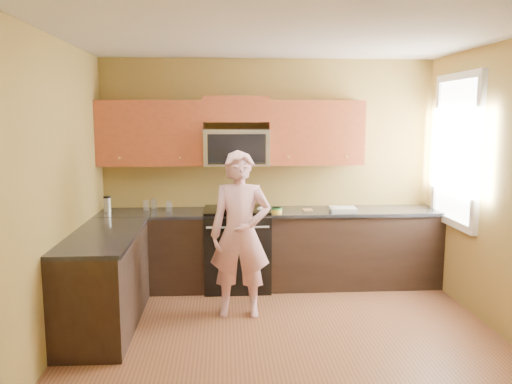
{
  "coord_description": "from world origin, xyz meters",
  "views": [
    {
      "loc": [
        -0.55,
        -4.21,
        2.02
      ],
      "look_at": [
        -0.2,
        1.3,
        1.2
      ],
      "focal_mm": 35.93,
      "sensor_mm": 36.0,
      "label": 1
    }
  ],
  "objects": [
    {
      "name": "wall_back",
      "position": [
        0.0,
        2.0,
        1.35
      ],
      "size": [
        4.0,
        0.0,
        4.0
      ],
      "primitive_type": "plane",
      "rotation": [
        1.57,
        0.0,
        0.0
      ],
      "color": "olive",
      "rests_on": "ground"
    },
    {
      "name": "upper_cab_left",
      "position": [
        -1.39,
        1.83,
        1.45
      ],
      "size": [
        1.22,
        0.33,
        0.75
      ],
      "primitive_type": null,
      "color": "brown",
      "rests_on": "wall_back"
    },
    {
      "name": "dish_towel",
      "position": [
        0.83,
        1.57,
        0.95
      ],
      "size": [
        0.31,
        0.26,
        0.05
      ],
      "primitive_type": "cube",
      "rotation": [
        0.0,
        0.0,
        -0.06
      ],
      "color": "white",
      "rests_on": "countertop_back"
    },
    {
      "name": "napkin_b",
      "position": [
        0.72,
        1.54,
        0.95
      ],
      "size": [
        0.15,
        0.16,
        0.07
      ],
      "primitive_type": "ellipsoid",
      "rotation": [
        0.0,
        0.0,
        0.23
      ],
      "color": "silver",
      "rests_on": "countertop_back"
    },
    {
      "name": "glass_b",
      "position": [
        -1.39,
        1.91,
        0.98
      ],
      "size": [
        0.08,
        0.08,
        0.12
      ],
      "primitive_type": "cylinder",
      "rotation": [
        0.0,
        0.0,
        -0.17
      ],
      "color": "silver",
      "rests_on": "countertop_back"
    },
    {
      "name": "frying_pan",
      "position": [
        -0.49,
        1.45,
        0.95
      ],
      "size": [
        0.3,
        0.51,
        0.07
      ],
      "primitive_type": null,
      "rotation": [
        0.0,
        0.0,
        -0.03
      ],
      "color": "black",
      "rests_on": "stove"
    },
    {
      "name": "floor",
      "position": [
        0.0,
        0.0,
        0.0
      ],
      "size": [
        4.0,
        4.0,
        0.0
      ],
      "primitive_type": "plane",
      "color": "brown",
      "rests_on": "ground"
    },
    {
      "name": "upper_cab_over_mw",
      "position": [
        -0.4,
        1.83,
        2.1
      ],
      "size": [
        0.76,
        0.33,
        0.3
      ],
      "primitive_type": "cube",
      "color": "brown",
      "rests_on": "wall_back"
    },
    {
      "name": "toast_slice",
      "position": [
        0.43,
        1.67,
        0.93
      ],
      "size": [
        0.12,
        0.12,
        0.01
      ],
      "primitive_type": "cube",
      "rotation": [
        0.0,
        0.0,
        0.06
      ],
      "color": "#B27F47",
      "rests_on": "countertop_back"
    },
    {
      "name": "countertop_left",
      "position": [
        -1.69,
        0.6,
        0.9
      ],
      "size": [
        0.62,
        1.6,
        0.04
      ],
      "primitive_type": "cube",
      "color": "black",
      "rests_on": "cabinet_left_run"
    },
    {
      "name": "wall_left",
      "position": [
        -2.0,
        0.0,
        1.35
      ],
      "size": [
        0.0,
        4.0,
        4.0
      ],
      "primitive_type": "plane",
      "rotation": [
        1.57,
        0.0,
        1.57
      ],
      "color": "olive",
      "rests_on": "ground"
    },
    {
      "name": "glass_a",
      "position": [
        -1.47,
        1.8,
        0.98
      ],
      "size": [
        0.08,
        0.08,
        0.12
      ],
      "primitive_type": "cylinder",
      "rotation": [
        0.0,
        0.0,
        0.23
      ],
      "color": "silver",
      "rests_on": "countertop_back"
    },
    {
      "name": "cabinet_left_run",
      "position": [
        -1.7,
        0.6,
        0.44
      ],
      "size": [
        0.6,
        1.6,
        0.88
      ],
      "primitive_type": "cube",
      "color": "black",
      "rests_on": "floor"
    },
    {
      "name": "upper_cab_right",
      "position": [
        0.54,
        1.83,
        1.45
      ],
      "size": [
        1.12,
        0.33,
        0.75
      ],
      "primitive_type": null,
      "color": "brown",
      "rests_on": "wall_back"
    },
    {
      "name": "woman",
      "position": [
        -0.39,
        0.82,
        0.84
      ],
      "size": [
        0.65,
        0.46,
        1.68
      ],
      "primitive_type": "imported",
      "rotation": [
        0.0,
        0.0,
        -0.1
      ],
      "color": "pink",
      "rests_on": "floor"
    },
    {
      "name": "butter_tub",
      "position": [
        0.05,
        1.48,
        0.92
      ],
      "size": [
        0.14,
        0.14,
        0.09
      ],
      "primitive_type": null,
      "rotation": [
        0.0,
        0.0,
        -0.11
      ],
      "color": "yellow",
      "rests_on": "countertop_back"
    },
    {
      "name": "cabinet_back_run",
      "position": [
        0.0,
        1.7,
        0.44
      ],
      "size": [
        4.0,
        0.6,
        0.88
      ],
      "primitive_type": "cube",
      "color": "black",
      "rests_on": "floor"
    },
    {
      "name": "wall_front",
      "position": [
        0.0,
        -2.0,
        1.35
      ],
      "size": [
        4.0,
        0.0,
        4.0
      ],
      "primitive_type": "plane",
      "rotation": [
        -1.57,
        0.0,
        0.0
      ],
      "color": "olive",
      "rests_on": "ground"
    },
    {
      "name": "microwave",
      "position": [
        -0.4,
        1.8,
        1.45
      ],
      "size": [
        0.76,
        0.4,
        0.42
      ],
      "primitive_type": null,
      "color": "silver",
      "rests_on": "wall_back"
    },
    {
      "name": "countertop_back",
      "position": [
        0.0,
        1.69,
        0.9
      ],
      "size": [
        4.0,
        0.62,
        0.04
      ],
      "primitive_type": "cube",
      "color": "black",
      "rests_on": "cabinet_back_run"
    },
    {
      "name": "ceiling",
      "position": [
        0.0,
        0.0,
        2.7
      ],
      "size": [
        4.0,
        4.0,
        0.0
      ],
      "primitive_type": "plane",
      "rotation": [
        3.14,
        0.0,
        0.0
      ],
      "color": "white",
      "rests_on": "ground"
    },
    {
      "name": "stove",
      "position": [
        -0.4,
        1.68,
        0.47
      ],
      "size": [
        0.76,
        0.65,
        0.95
      ],
      "primitive_type": null,
      "color": "black",
      "rests_on": "floor"
    },
    {
      "name": "travel_mug",
      "position": [
        -1.9,
        1.73,
        0.92
      ],
      "size": [
        0.11,
        0.11,
        0.18
      ],
      "primitive_type": null,
      "rotation": [
        0.0,
        0.0,
        -0.3
      ],
      "color": "silver",
      "rests_on": "countertop_back"
    },
    {
      "name": "window",
      "position": [
        1.98,
        1.2,
        1.65
      ],
      "size": [
        0.06,
        1.06,
        1.66
      ],
      "primitive_type": null,
      "color": "white",
      "rests_on": "wall_right"
    },
    {
      "name": "napkin_a",
      "position": [
        -0.11,
        1.62,
        0.95
      ],
      "size": [
        0.12,
        0.13,
        0.06
      ],
      "primitive_type": "ellipsoid",
      "rotation": [
        0.0,
        0.0,
        0.09
      ],
      "color": "silver",
      "rests_on": "countertop_back"
    },
    {
      "name": "glass_c",
      "position": [
        -1.19,
        1.72,
        0.98
      ],
      "size": [
        0.09,
        0.09,
        0.12
      ],
      "primitive_type": "cylinder",
      "rotation": [
        0.0,
        0.0,
        -0.27
      ],
      "color": "silver",
      "rests_on": "countertop_back"
    }
  ]
}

